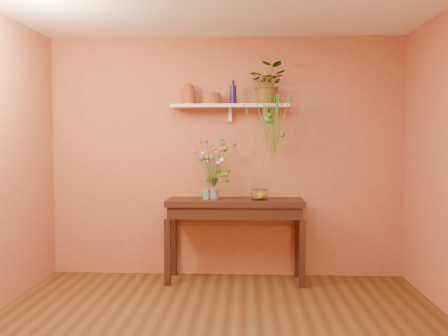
# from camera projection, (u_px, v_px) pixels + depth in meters

# --- Properties ---
(room) EXTENTS (4.04, 4.04, 2.70)m
(room) POSITION_uv_depth(u_px,v_px,m) (214.00, 165.00, 3.41)
(room) COLOR #563918
(room) RESTS_ON ground
(sideboard) EXTENTS (1.48, 0.48, 0.90)m
(sideboard) POSITION_uv_depth(u_px,v_px,m) (235.00, 211.00, 5.17)
(sideboard) COLOR #34190F
(sideboard) RESTS_ON ground
(wall_shelf) EXTENTS (1.30, 0.24, 0.19)m
(wall_shelf) POSITION_uv_depth(u_px,v_px,m) (231.00, 106.00, 5.25)
(wall_shelf) COLOR white
(wall_shelf) RESTS_ON room
(terracotta_jug) EXTENTS (0.14, 0.14, 0.24)m
(terracotta_jug) POSITION_uv_depth(u_px,v_px,m) (189.00, 95.00, 5.29)
(terracotta_jug) COLOR #9A4C2D
(terracotta_jug) RESTS_ON wall_shelf
(terracotta_pot) EXTENTS (0.21, 0.21, 0.12)m
(terracotta_pot) POSITION_uv_depth(u_px,v_px,m) (212.00, 99.00, 5.23)
(terracotta_pot) COLOR #9A4C2D
(terracotta_pot) RESTS_ON wall_shelf
(blue_bottle) EXTENTS (0.09, 0.09, 0.26)m
(blue_bottle) POSITION_uv_depth(u_px,v_px,m) (233.00, 95.00, 5.22)
(blue_bottle) COLOR #130F46
(blue_bottle) RESTS_ON wall_shelf
(spider_plant) EXTENTS (0.47, 0.43, 0.45)m
(spider_plant) POSITION_uv_depth(u_px,v_px,m) (268.00, 84.00, 5.23)
(spider_plant) COLOR #337C17
(spider_plant) RESTS_ON wall_shelf
(plant_fronds) EXTENTS (0.75, 0.32, 0.81)m
(plant_fronds) POSITION_uv_depth(u_px,v_px,m) (273.00, 123.00, 5.09)
(plant_fronds) COLOR #337C17
(plant_fronds) RESTS_ON wall_shelf
(glass_vase) EXTENTS (0.11, 0.11, 0.23)m
(glass_vase) POSITION_uv_depth(u_px,v_px,m) (213.00, 190.00, 5.17)
(glass_vase) COLOR white
(glass_vase) RESTS_ON sideboard
(bouquet) EXTENTS (0.47, 0.42, 0.53)m
(bouquet) POSITION_uv_depth(u_px,v_px,m) (215.00, 159.00, 5.15)
(bouquet) COLOR #386B28
(bouquet) RESTS_ON glass_vase
(glass_bowl) EXTENTS (0.18, 0.18, 0.11)m
(glass_bowl) POSITION_uv_depth(u_px,v_px,m) (260.00, 195.00, 5.15)
(glass_bowl) COLOR white
(glass_bowl) RESTS_ON sideboard
(lemon) EXTENTS (0.08, 0.08, 0.08)m
(lemon) POSITION_uv_depth(u_px,v_px,m) (261.00, 196.00, 5.13)
(lemon) COLOR yellow
(lemon) RESTS_ON glass_bowl
(carton) EXTENTS (0.06, 0.05, 0.11)m
(carton) POSITION_uv_depth(u_px,v_px,m) (205.00, 195.00, 5.13)
(carton) COLOR teal
(carton) RESTS_ON sideboard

